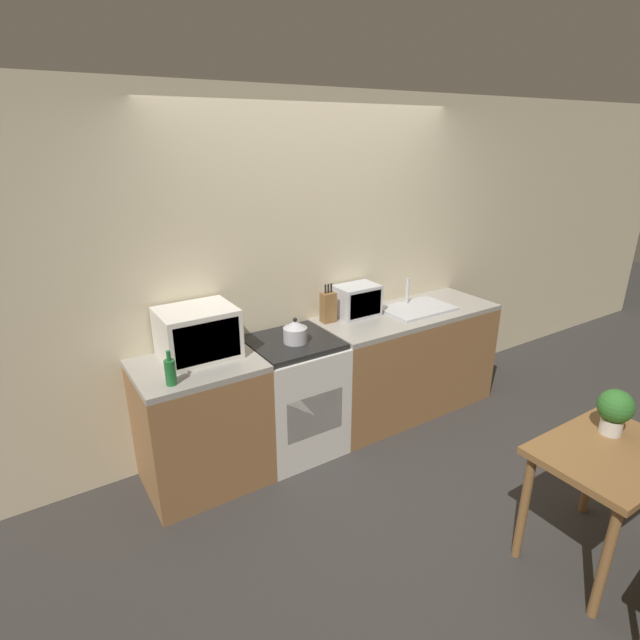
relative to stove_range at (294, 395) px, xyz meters
The scene contains 13 objects.
ground_plane 0.94m from the stove_range, 61.50° to the right, with size 16.00×16.00×0.00m, color #33302D.
wall_back 1.00m from the stove_range, 40.91° to the left, with size 10.00×0.06×2.60m.
counter_left_run 0.72m from the stove_range, behind, with size 0.80×0.62×0.90m.
counter_right_run 1.11m from the stove_range, ahead, with size 1.59×0.62×0.90m.
stove_range is the anchor object (origin of this frame).
kettle 0.53m from the stove_range, 90.92° to the right, with size 0.17×0.17×0.19m.
microwave 0.91m from the stove_range, behind, with size 0.49×0.39×0.34m.
bottle 1.10m from the stove_range, 168.13° to the right, with size 0.07×0.07×0.22m.
knife_block 0.73m from the stove_range, 21.94° to the left, with size 0.11×0.08×0.31m.
toaster_oven 0.92m from the stove_range, 13.43° to the left, with size 0.34×0.24×0.25m.
sink_basin 1.30m from the stove_range, ahead, with size 0.59×0.39×0.24m.
dining_table 2.06m from the stove_range, 64.58° to the right, with size 0.80×0.58×0.73m.
potted_plant 2.08m from the stove_range, 59.70° to the right, with size 0.19×0.19×0.26m.
Camera 1 is at (-2.01, -2.16, 2.30)m, focal length 28.00 mm.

